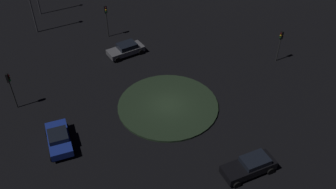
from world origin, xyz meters
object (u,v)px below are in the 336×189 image
Objects in this scene: car_blue at (59,139)px; traffic_light_northeast at (10,84)px; car_black at (250,166)px; car_grey at (126,49)px; traffic_light_south at (280,40)px; traffic_light_east at (106,15)px.

traffic_light_northeast is (6.84, 2.83, 2.16)m from car_blue.
car_black is 1.10× the size of traffic_light_northeast.
car_grey is at bearing 43.18° from traffic_light_northeast.
car_black is at bearing 37.28° from traffic_light_south.
car_black is at bearing -89.03° from car_grey.
car_grey is at bearing -38.42° from car_blue.
traffic_light_south reaches higher than car_grey.
traffic_light_south is at bearing 16.00° from traffic_light_northeast.
car_blue is 19.18m from traffic_light_east.
car_blue is 7.71m from traffic_light_northeast.
traffic_light_south is (-3.81, -28.68, -0.17)m from traffic_light_northeast.
car_grey is 17.86m from traffic_light_south.
car_blue is 26.10m from traffic_light_south.
car_blue is at bearing -43.94° from traffic_light_northeast.
car_grey is (21.02, 3.33, -0.02)m from car_black.
car_black reaches higher than car_blue.
traffic_light_east reaches higher than car_grey.
car_blue is 1.07× the size of traffic_light_northeast.
car_grey is 14.07m from traffic_light_northeast.
traffic_light_east is at bearing -47.92° from traffic_light_south.
car_blue is at bearing -35.16° from traffic_light_east.
traffic_light_south is (-8.48, -15.59, 2.00)m from car_grey.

